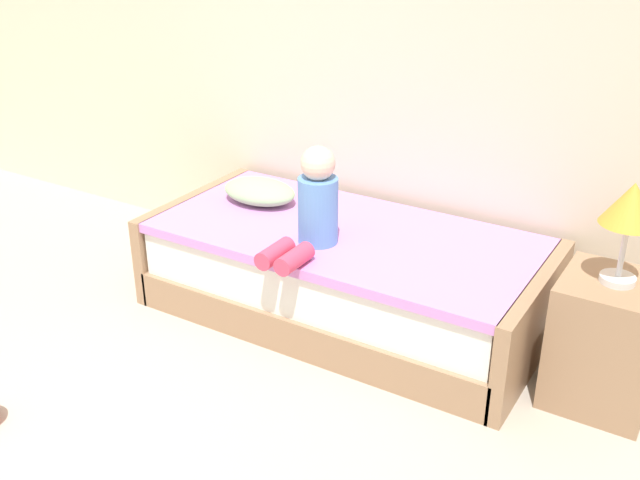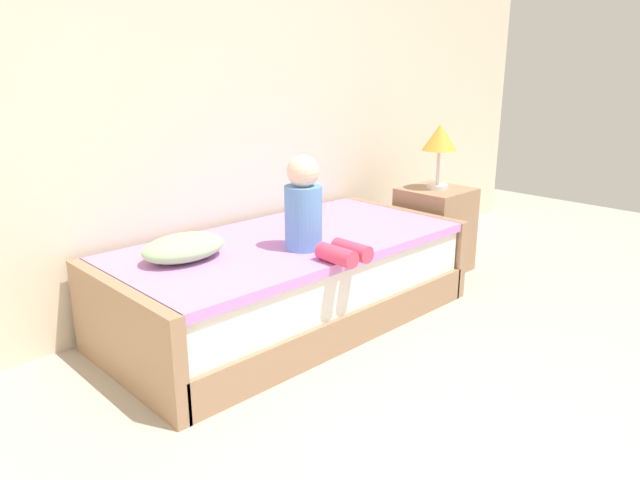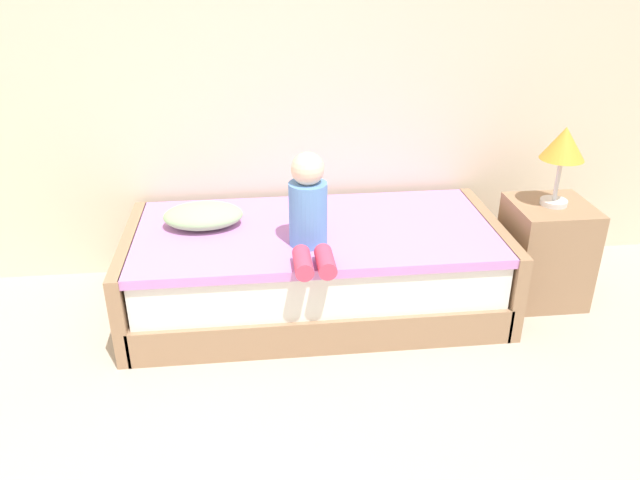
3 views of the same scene
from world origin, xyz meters
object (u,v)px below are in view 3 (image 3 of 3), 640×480
at_px(bed, 315,269).
at_px(nightstand, 545,252).
at_px(table_lamp, 563,147).
at_px(child_figure, 309,211).
at_px(pillow, 203,216).

relative_size(bed, nightstand, 3.52).
bearing_deg(table_lamp, bed, 178.12).
bearing_deg(table_lamp, nightstand, 0.00).
bearing_deg(child_figure, pillow, 149.67).
bearing_deg(pillow, bed, -9.23).
distance_m(bed, table_lamp, 1.52).
height_order(bed, nightstand, nightstand).
height_order(nightstand, pillow, pillow).
distance_m(nightstand, child_figure, 1.47).
xyz_separation_m(bed, table_lamp, (1.35, -0.04, 0.69)).
distance_m(table_lamp, pillow, 2.01).
xyz_separation_m(nightstand, pillow, (-1.97, 0.14, 0.26)).
height_order(bed, child_figure, child_figure).
bearing_deg(child_figure, nightstand, 7.47).
bearing_deg(bed, pillow, 170.77).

